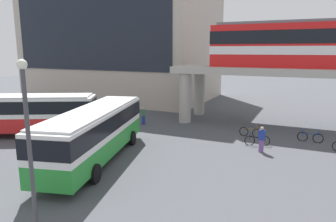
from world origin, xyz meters
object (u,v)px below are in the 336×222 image
at_px(bicycle_black, 257,141).
at_px(pedestrian_waiting_near_stop, 262,140).
at_px(bus_secondary, 23,111).
at_px(pedestrian_by_bike_rack, 132,115).
at_px(bus_main, 95,129).
at_px(pedestrian_walking_across, 143,116).
at_px(bicycle_blue, 310,137).
at_px(station_building, 124,41).
at_px(bicycle_brown, 250,132).

xyz_separation_m(bicycle_black, pedestrian_waiting_near_stop, (0.46, -1.37, 0.46)).
bearing_deg(pedestrian_waiting_near_stop, bicycle_black, 108.72).
relative_size(bus_secondary, pedestrian_waiting_near_stop, 6.30).
height_order(bicycle_black, pedestrian_waiting_near_stop, pedestrian_waiting_near_stop).
bearing_deg(pedestrian_by_bike_rack, bus_main, -71.42).
bearing_deg(pedestrian_walking_across, bicycle_blue, 1.31).
distance_m(station_building, bicycle_brown, 25.88).
relative_size(bicycle_black, pedestrian_walking_across, 1.07).
relative_size(bus_secondary, pedestrian_by_bike_rack, 6.57).
relative_size(bicycle_blue, bicycle_black, 1.05).
distance_m(station_building, pedestrian_walking_across, 19.02).
height_order(bus_secondary, bicycle_blue, bus_secondary).
distance_m(bicycle_black, pedestrian_walking_across, 10.69).
xyz_separation_m(station_building, bicycle_brown, (20.41, -13.98, -7.59)).
xyz_separation_m(bicycle_black, pedestrian_walking_across, (-10.45, 2.20, 0.38)).
xyz_separation_m(station_building, bus_secondary, (4.11, -21.12, -5.96)).
bearing_deg(bus_secondary, bus_main, -14.45).
xyz_separation_m(bicycle_brown, bicycle_black, (0.86, -2.10, 0.00)).
xyz_separation_m(station_building, pedestrian_waiting_near_stop, (21.73, -17.46, -7.13)).
bearing_deg(bicycle_blue, pedestrian_by_bike_rack, -178.80).
bearing_deg(bus_main, bicycle_black, 40.64).
xyz_separation_m(bicycle_blue, bicycle_black, (-3.40, -2.51, 0.00)).
bearing_deg(station_building, bicycle_blue, -28.82).
bearing_deg(pedestrian_walking_across, bus_main, -78.14).
bearing_deg(pedestrian_walking_across, bicycle_black, -11.86).
relative_size(pedestrian_by_bike_rack, pedestrian_walking_across, 1.04).
height_order(station_building, bus_secondary, station_building).
bearing_deg(bicycle_brown, pedestrian_walking_across, 179.46).
bearing_deg(bus_secondary, bicycle_blue, 20.14).
xyz_separation_m(bus_secondary, bicycle_brown, (16.30, 7.13, -1.63)).
distance_m(bus_main, pedestrian_walking_across, 9.75).
distance_m(bus_secondary, bicycle_black, 17.95).
distance_m(bicycle_brown, pedestrian_waiting_near_stop, 3.75).
distance_m(pedestrian_by_bike_rack, pedestrian_waiting_near_stop, 12.63).
bearing_deg(bicycle_blue, station_building, 151.18).
xyz_separation_m(pedestrian_by_bike_rack, pedestrian_waiting_near_stop, (12.11, -3.57, 0.04)).
distance_m(bicycle_brown, bicycle_blue, 4.28).
bearing_deg(pedestrian_walking_across, pedestrian_waiting_near_stop, -18.09).
distance_m(bicycle_brown, pedestrian_by_bike_rack, 10.80).
bearing_deg(bicycle_brown, bicycle_black, -67.87).
height_order(bicycle_black, pedestrian_walking_across, pedestrian_walking_across).
distance_m(bus_secondary, bicycle_blue, 21.96).
bearing_deg(station_building, pedestrian_waiting_near_stop, -38.78).
height_order(bicycle_blue, pedestrian_waiting_near_stop, pedestrian_waiting_near_stop).
height_order(station_building, bicycle_blue, station_building).
relative_size(bus_secondary, bicycle_black, 6.39).
relative_size(bus_main, pedestrian_waiting_near_stop, 6.52).
height_order(station_building, pedestrian_waiting_near_stop, station_building).
height_order(bicycle_black, pedestrian_by_bike_rack, pedestrian_by_bike_rack).
bearing_deg(bus_main, pedestrian_walking_across, 101.86).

